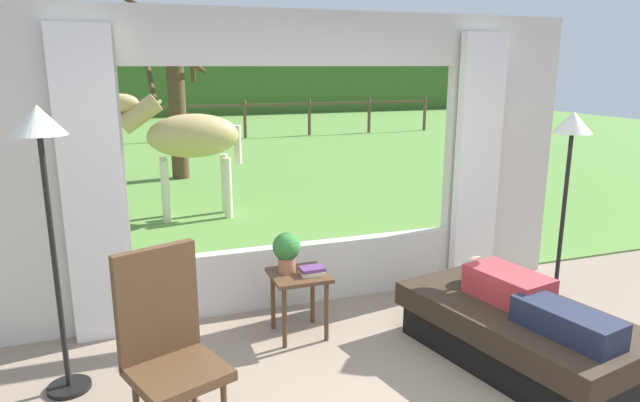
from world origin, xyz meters
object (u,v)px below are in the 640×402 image
object	(u,v)px
book_stack	(312,271)
potted_plant	(287,250)
reclining_person	(526,297)
horse	(187,137)
floor_lamp_left	(43,165)
side_table	(299,285)
pasture_tree	(176,98)
rocking_chair	(168,349)
recliner_sofa	(518,333)
floor_lamp_right	(570,152)

from	to	relation	value
book_stack	potted_plant	bearing A→B (deg)	146.06
reclining_person	horse	world-z (taller)	horse
floor_lamp_left	potted_plant	bearing A→B (deg)	10.49
side_table	book_stack	world-z (taller)	book_stack
pasture_tree	potted_plant	bearing A→B (deg)	-88.72
reclining_person	side_table	bearing A→B (deg)	132.54
reclining_person	rocking_chair	bearing A→B (deg)	167.37
recliner_sofa	pasture_tree	xyz separation A→B (m)	(-1.60, 7.72, 1.30)
side_table	book_stack	distance (m)	0.16
reclining_person	rocking_chair	distance (m)	2.44
potted_plant	horse	size ratio (longest dim) A/B	0.18
potted_plant	side_table	bearing A→B (deg)	-36.87
reclining_person	floor_lamp_right	xyz separation A→B (m)	(0.95, 0.72, 0.88)
book_stack	floor_lamp_right	world-z (taller)	floor_lamp_right
recliner_sofa	pasture_tree	world-z (taller)	pasture_tree
floor_lamp_left	pasture_tree	size ratio (longest dim) A/B	0.57
pasture_tree	floor_lamp_right	bearing A→B (deg)	-70.15
book_stack	floor_lamp_right	bearing A→B (deg)	-5.16
side_table	book_stack	xyz separation A→B (m)	(0.09, -0.05, 0.12)
horse	reclining_person	bearing A→B (deg)	-157.19
side_table	floor_lamp_left	distance (m)	2.02
floor_lamp_left	rocking_chair	bearing A→B (deg)	-48.92
reclining_person	book_stack	xyz separation A→B (m)	(-1.28, 0.92, 0.03)
book_stack	floor_lamp_left	xyz separation A→B (m)	(-1.78, -0.18, 0.97)
recliner_sofa	book_stack	world-z (taller)	book_stack
reclining_person	potted_plant	size ratio (longest dim) A/B	4.47
side_table	pasture_tree	world-z (taller)	pasture_tree
floor_lamp_right	pasture_tree	xyz separation A→B (m)	(-2.54, 7.05, 0.12)
reclining_person	rocking_chair	xyz separation A→B (m)	(-2.44, 0.03, 0.02)
book_stack	floor_lamp_right	distance (m)	2.39
floor_lamp_left	floor_lamp_right	xyz separation A→B (m)	(4.00, -0.02, -0.12)
side_table	horse	distance (m)	3.94
reclining_person	rocking_chair	size ratio (longest dim) A/B	1.28
pasture_tree	rocking_chair	bearing A→B (deg)	-96.20
floor_lamp_right	recliner_sofa	bearing A→B (deg)	-144.57
potted_plant	horse	distance (m)	3.83
potted_plant	book_stack	world-z (taller)	potted_plant
reclining_person	side_table	world-z (taller)	reclining_person
book_stack	floor_lamp_left	size ratio (longest dim) A/B	0.10
floor_lamp_left	horse	bearing A→B (deg)	72.29
rocking_chair	floor_lamp_left	xyz separation A→B (m)	(-0.62, 0.71, 0.97)
recliner_sofa	potted_plant	distance (m)	1.82
rocking_chair	side_table	xyz separation A→B (m)	(1.07, 0.94, -0.12)
potted_plant	floor_lamp_right	world-z (taller)	floor_lamp_right
reclining_person	floor_lamp_left	distance (m)	3.30
rocking_chair	reclining_person	bearing A→B (deg)	-21.78
potted_plant	reclining_person	bearing A→B (deg)	-35.71
side_table	horse	world-z (taller)	horse
book_stack	recliner_sofa	bearing A→B (deg)	-34.47
book_stack	pasture_tree	distance (m)	6.92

